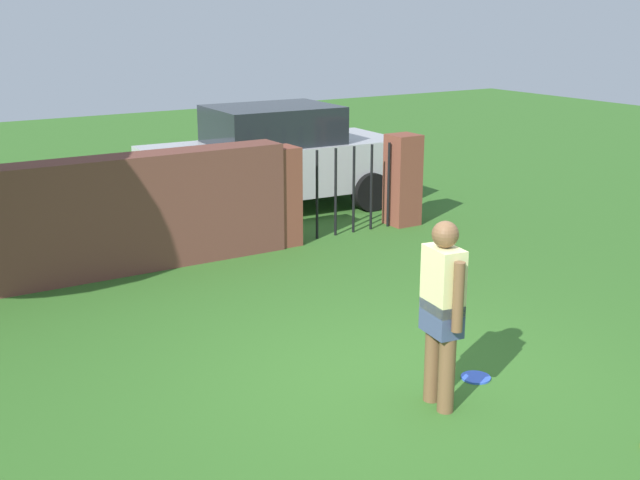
% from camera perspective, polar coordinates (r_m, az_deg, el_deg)
% --- Properties ---
extents(ground_plane, '(40.00, 40.00, 0.00)m').
position_cam_1_polar(ground_plane, '(7.62, 5.62, -9.64)').
color(ground_plane, '#336623').
extents(brick_wall, '(5.35, 0.50, 1.49)m').
position_cam_1_polar(brick_wall, '(10.54, -15.95, 1.37)').
color(brick_wall, brown).
rests_on(brick_wall, ground).
extents(person, '(0.27, 0.54, 1.62)m').
position_cam_1_polar(person, '(6.86, 8.44, -4.55)').
color(person, brown).
rests_on(person, ground).
extents(fence_gate, '(2.58, 0.44, 1.40)m').
position_cam_1_polar(fence_gate, '(12.14, 1.72, 3.63)').
color(fence_gate, brown).
rests_on(fence_gate, ground).
extents(car, '(4.27, 2.06, 1.72)m').
position_cam_1_polar(car, '(13.60, -3.27, 5.64)').
color(car, '#B7B7BC').
rests_on(car, ground).
extents(frisbee_blue, '(0.27, 0.27, 0.02)m').
position_cam_1_polar(frisbee_blue, '(7.75, 10.72, -9.32)').
color(frisbee_blue, blue).
rests_on(frisbee_blue, ground).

